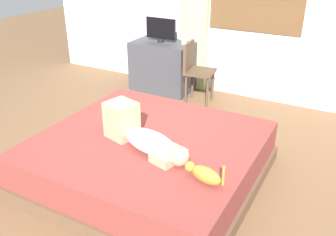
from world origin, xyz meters
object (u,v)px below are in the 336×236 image
(person_lying, at_px, (143,135))
(bed, at_px, (149,158))
(tv_monitor, at_px, (161,30))
(chair_by_desk, at_px, (195,68))
(cat, at_px, (204,174))
(cup, at_px, (184,41))
(desk, at_px, (163,66))

(person_lying, bearing_deg, bed, 103.21)
(tv_monitor, relative_size, chair_by_desk, 0.56)
(bed, relative_size, person_lying, 2.15)
(person_lying, relative_size, chair_by_desk, 1.09)
(person_lying, bearing_deg, cat, -18.01)
(person_lying, relative_size, tv_monitor, 1.95)
(bed, xyz_separation_m, cup, (-0.72, 2.19, 0.57))
(cat, xyz_separation_m, tv_monitor, (-1.80, 2.50, 0.42))
(cat, bearing_deg, bed, 152.87)
(bed, bearing_deg, cat, -27.13)
(desk, relative_size, cup, 11.17)
(desk, relative_size, tv_monitor, 1.87)
(bed, xyz_separation_m, person_lying, (0.03, -0.15, 0.33))
(desk, bearing_deg, chair_by_desk, -19.29)
(tv_monitor, bearing_deg, cat, -54.21)
(bed, bearing_deg, cup, 108.22)
(person_lying, xyz_separation_m, tv_monitor, (-1.11, 2.28, 0.38))
(bed, bearing_deg, person_lying, -76.79)
(chair_by_desk, bearing_deg, desk, 160.71)
(cat, relative_size, tv_monitor, 0.73)
(cup, bearing_deg, desk, -170.12)
(bed, height_order, cup, cup)
(tv_monitor, xyz_separation_m, cup, (0.36, 0.06, -0.14))
(chair_by_desk, bearing_deg, bed, -77.98)
(cat, relative_size, desk, 0.39)
(bed, height_order, chair_by_desk, chair_by_desk)
(tv_monitor, height_order, chair_by_desk, tv_monitor)
(person_lying, distance_m, chair_by_desk, 2.10)
(bed, xyz_separation_m, tv_monitor, (-1.08, 2.13, 0.71))
(cat, height_order, cup, cup)
(tv_monitor, bearing_deg, person_lying, -63.95)
(cat, xyz_separation_m, chair_by_desk, (-1.13, 2.28, 0.01))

